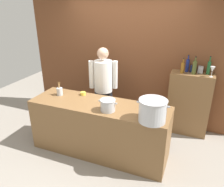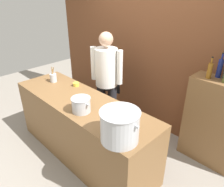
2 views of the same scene
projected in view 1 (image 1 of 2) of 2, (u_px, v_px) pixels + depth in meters
ground_plane at (100, 150)px, 3.88m from camera, size 8.00×8.00×0.00m
brick_back_panel at (128, 50)px, 4.49m from camera, size 4.40×0.10×3.00m
prep_counter at (100, 128)px, 3.71m from camera, size 2.28×0.70×0.90m
bar_cabinet at (188, 104)px, 4.21m from camera, size 0.76×0.32×1.22m
chef at (103, 84)px, 4.16m from camera, size 0.50×0.40×1.66m
stockpot_large at (153, 111)px, 2.98m from camera, size 0.45×0.39×0.32m
stockpot_small at (108, 105)px, 3.29m from camera, size 0.29×0.23×0.18m
utensil_crock at (60, 91)px, 3.84m from camera, size 0.10×0.10×0.24m
butter_jar at (83, 94)px, 3.86m from camera, size 0.09×0.09×0.05m
wine_bottle_olive at (194, 67)px, 3.89m from camera, size 0.07×0.07×0.32m
wine_bottle_green at (209, 68)px, 3.88m from camera, size 0.06×0.06×0.33m
wine_bottle_cobalt at (187, 65)px, 4.02m from camera, size 0.06×0.06×0.31m
wine_bottle_amber at (183, 67)px, 3.96m from camera, size 0.06×0.06×0.27m
wine_glass_short at (212, 70)px, 3.74m from camera, size 0.08×0.08×0.18m
spice_tin_silver at (200, 70)px, 3.98m from camera, size 0.09×0.09×0.12m
spice_tin_navy at (193, 69)px, 4.05m from camera, size 0.09×0.09×0.11m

